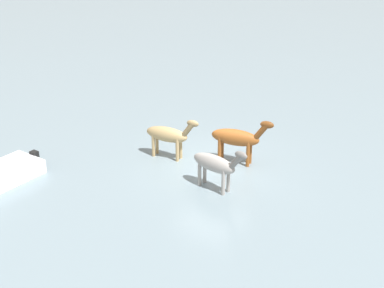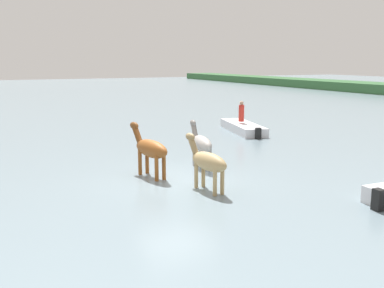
{
  "view_description": "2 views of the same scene",
  "coord_description": "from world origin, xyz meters",
  "px_view_note": "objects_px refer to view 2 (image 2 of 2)",
  "views": [
    {
      "loc": [
        -9.81,
        16.33,
        9.35
      ],
      "look_at": [
        0.42,
        0.75,
        1.04
      ],
      "focal_mm": 53.03,
      "sensor_mm": 36.0,
      "label": 1
    },
    {
      "loc": [
        13.76,
        -5.93,
        4.07
      ],
      "look_at": [
        -0.26,
        0.77,
        1.13
      ],
      "focal_mm": 41.36,
      "sensor_mm": 36.0,
      "label": 2
    }
  ],
  "objects_px": {
    "horse_dun_straggler": "(150,149)",
    "boat_launch_far": "(243,129)",
    "person_spotter_bow": "(241,112)",
    "horse_gray_outer": "(201,143)",
    "horse_chestnut_trailing": "(208,161)"
  },
  "relations": [
    {
      "from": "horse_chestnut_trailing",
      "to": "person_spotter_bow",
      "type": "xyz_separation_m",
      "value": [
        -9.69,
        7.25,
        0.2
      ]
    },
    {
      "from": "horse_dun_straggler",
      "to": "horse_chestnut_trailing",
      "type": "relative_size",
      "value": 1.07
    },
    {
      "from": "horse_gray_outer",
      "to": "horse_dun_straggler",
      "type": "bearing_deg",
      "value": 108.1
    },
    {
      "from": "horse_chestnut_trailing",
      "to": "person_spotter_bow",
      "type": "relative_size",
      "value": 1.87
    },
    {
      "from": "horse_gray_outer",
      "to": "horse_chestnut_trailing",
      "type": "relative_size",
      "value": 1.01
    },
    {
      "from": "boat_launch_far",
      "to": "person_spotter_bow",
      "type": "bearing_deg",
      "value": 29.77
    },
    {
      "from": "horse_chestnut_trailing",
      "to": "boat_launch_far",
      "type": "distance_m",
      "value": 12.05
    },
    {
      "from": "horse_dun_straggler",
      "to": "person_spotter_bow",
      "type": "xyz_separation_m",
      "value": [
        -7.3,
        8.29,
        0.13
      ]
    },
    {
      "from": "horse_gray_outer",
      "to": "boat_launch_far",
      "type": "bearing_deg",
      "value": -34.53
    },
    {
      "from": "horse_chestnut_trailing",
      "to": "boat_launch_far",
      "type": "bearing_deg",
      "value": -44.62
    },
    {
      "from": "horse_dun_straggler",
      "to": "horse_gray_outer",
      "type": "relative_size",
      "value": 1.06
    },
    {
      "from": "horse_gray_outer",
      "to": "boat_launch_far",
      "type": "distance_m",
      "value": 9.13
    },
    {
      "from": "horse_gray_outer",
      "to": "horse_chestnut_trailing",
      "type": "distance_m",
      "value": 3.05
    },
    {
      "from": "horse_gray_outer",
      "to": "person_spotter_bow",
      "type": "relative_size",
      "value": 1.88
    },
    {
      "from": "horse_dun_straggler",
      "to": "boat_launch_far",
      "type": "xyz_separation_m",
      "value": [
        -7.16,
        8.33,
        -0.84
      ]
    }
  ]
}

